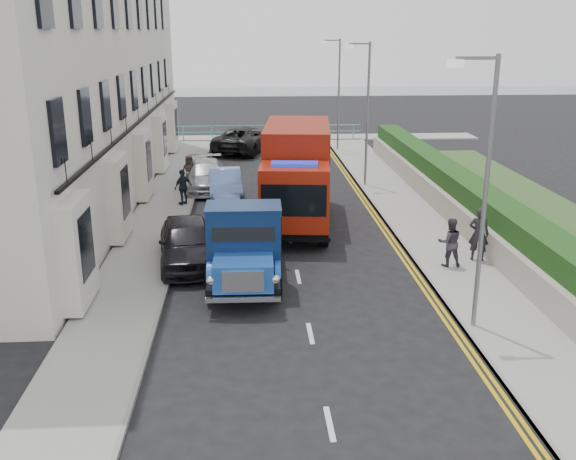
{
  "coord_description": "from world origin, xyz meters",
  "views": [
    {
      "loc": [
        -1.53,
        -16.98,
        7.53
      ],
      "look_at": [
        -0.29,
        2.55,
        1.4
      ],
      "focal_mm": 40.0,
      "sensor_mm": 36.0,
      "label": 1
    }
  ],
  "objects_px": {
    "red_lorry": "(297,173)",
    "lamp_far": "(337,88)",
    "lamp_near": "(482,181)",
    "parked_car_front": "(187,242)",
    "lamp_mid": "(365,106)",
    "pedestrian_east_near": "(479,234)",
    "bedford_lorry": "(244,250)"
  },
  "relations": [
    {
      "from": "red_lorry",
      "to": "lamp_far",
      "type": "bearing_deg",
      "value": 82.56
    },
    {
      "from": "lamp_near",
      "to": "red_lorry",
      "type": "relative_size",
      "value": 0.92
    },
    {
      "from": "lamp_far",
      "to": "parked_car_front",
      "type": "bearing_deg",
      "value": -110.69
    },
    {
      "from": "red_lorry",
      "to": "lamp_near",
      "type": "bearing_deg",
      "value": -63.63
    },
    {
      "from": "lamp_mid",
      "to": "parked_car_front",
      "type": "distance_m",
      "value": 13.53
    },
    {
      "from": "lamp_far",
      "to": "red_lorry",
      "type": "height_order",
      "value": "lamp_far"
    },
    {
      "from": "lamp_mid",
      "to": "red_lorry",
      "type": "height_order",
      "value": "lamp_mid"
    },
    {
      "from": "lamp_far",
      "to": "red_lorry",
      "type": "bearing_deg",
      "value": -103.3
    },
    {
      "from": "lamp_near",
      "to": "parked_car_front",
      "type": "distance_m",
      "value": 10.01
    },
    {
      "from": "pedestrian_east_near",
      "to": "bedford_lorry",
      "type": "bearing_deg",
      "value": 30.59
    },
    {
      "from": "lamp_mid",
      "to": "lamp_far",
      "type": "bearing_deg",
      "value": 90.0
    },
    {
      "from": "bedford_lorry",
      "to": "parked_car_front",
      "type": "height_order",
      "value": "bedford_lorry"
    },
    {
      "from": "lamp_near",
      "to": "lamp_far",
      "type": "distance_m",
      "value": 26.0
    },
    {
      "from": "red_lorry",
      "to": "pedestrian_east_near",
      "type": "xyz_separation_m",
      "value": [
        5.69,
        -5.19,
        -1.04
      ]
    },
    {
      "from": "lamp_near",
      "to": "parked_car_front",
      "type": "xyz_separation_m",
      "value": [
        -7.78,
        5.41,
        -3.23
      ]
    },
    {
      "from": "bedford_lorry",
      "to": "red_lorry",
      "type": "relative_size",
      "value": 0.73
    },
    {
      "from": "lamp_mid",
      "to": "lamp_far",
      "type": "height_order",
      "value": "same"
    },
    {
      "from": "red_lorry",
      "to": "pedestrian_east_near",
      "type": "bearing_deg",
      "value": -36.51
    },
    {
      "from": "parked_car_front",
      "to": "pedestrian_east_near",
      "type": "bearing_deg",
      "value": -10.15
    },
    {
      "from": "bedford_lorry",
      "to": "lamp_mid",
      "type": "bearing_deg",
      "value": 66.45
    },
    {
      "from": "lamp_near",
      "to": "red_lorry",
      "type": "xyz_separation_m",
      "value": [
        -3.77,
        10.07,
        -1.93
      ]
    },
    {
      "from": "pedestrian_east_near",
      "to": "lamp_near",
      "type": "bearing_deg",
      "value": 87.0
    },
    {
      "from": "lamp_far",
      "to": "pedestrian_east_near",
      "type": "xyz_separation_m",
      "value": [
        1.92,
        -21.12,
        -2.97
      ]
    },
    {
      "from": "parked_car_front",
      "to": "lamp_near",
      "type": "bearing_deg",
      "value": -41.83
    },
    {
      "from": "lamp_near",
      "to": "lamp_far",
      "type": "xyz_separation_m",
      "value": [
        0.0,
        26.0,
        0.0
      ]
    },
    {
      "from": "lamp_near",
      "to": "bedford_lorry",
      "type": "xyz_separation_m",
      "value": [
        -5.86,
        3.21,
        -2.8
      ]
    },
    {
      "from": "lamp_far",
      "to": "pedestrian_east_near",
      "type": "distance_m",
      "value": 21.42
    },
    {
      "from": "lamp_near",
      "to": "bedford_lorry",
      "type": "bearing_deg",
      "value": 151.28
    },
    {
      "from": "lamp_mid",
      "to": "pedestrian_east_near",
      "type": "height_order",
      "value": "lamp_mid"
    },
    {
      "from": "lamp_mid",
      "to": "pedestrian_east_near",
      "type": "bearing_deg",
      "value": -80.19
    },
    {
      "from": "bedford_lorry",
      "to": "parked_car_front",
      "type": "relative_size",
      "value": 1.23
    },
    {
      "from": "bedford_lorry",
      "to": "pedestrian_east_near",
      "type": "bearing_deg",
      "value": 13.15
    }
  ]
}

